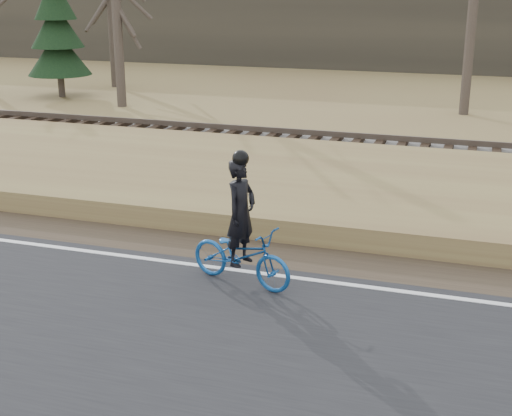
% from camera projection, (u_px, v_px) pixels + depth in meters
% --- Properties ---
extents(shoulder, '(120.00, 1.60, 0.04)m').
position_uv_depth(shoulder, '(0.00, 222.00, 14.53)').
color(shoulder, '#473A2B').
rests_on(shoulder, ground).
extents(embankment, '(120.00, 5.00, 0.44)m').
position_uv_depth(embankment, '(77.00, 175.00, 17.18)').
color(embankment, olive).
rests_on(embankment, ground).
extents(ballast, '(120.00, 3.00, 0.45)m').
position_uv_depth(ballast, '(148.00, 142.00, 20.62)').
color(ballast, slate).
rests_on(ballast, ground).
extents(railroad, '(120.00, 2.40, 0.29)m').
position_uv_depth(railroad, '(147.00, 132.00, 20.52)').
color(railroad, black).
rests_on(railroad, ballast).
extents(treeline_backdrop, '(120.00, 4.00, 6.00)m').
position_uv_depth(treeline_backdrop, '(321.00, 11.00, 39.67)').
color(treeline_backdrop, '#383328').
rests_on(treeline_backdrop, ground).
extents(cyclist, '(1.94, 1.11, 2.20)m').
position_uv_depth(cyclist, '(241.00, 243.00, 11.29)').
color(cyclist, '#14488B').
rests_on(cyclist, road).
extents(bare_tree_near_left, '(0.36, 0.36, 7.42)m').
position_uv_depth(bare_tree_near_left, '(116.00, 7.00, 26.48)').
color(bare_tree_near_left, '#483D35').
rests_on(bare_tree_near_left, ground).
extents(conifer, '(2.60, 2.60, 6.03)m').
position_uv_depth(conifer, '(56.00, 27.00, 29.00)').
color(conifer, '#483D35').
rests_on(conifer, ground).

